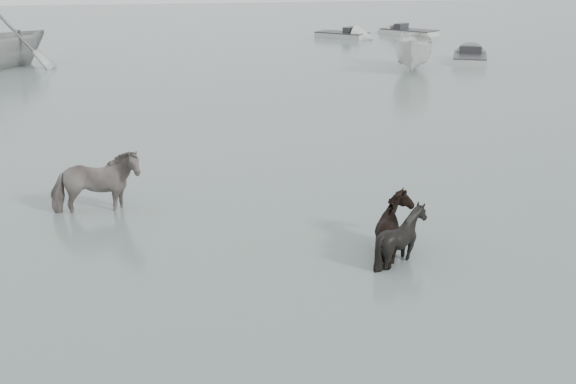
% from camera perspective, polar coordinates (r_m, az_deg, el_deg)
% --- Properties ---
extents(ground, '(140.00, 140.00, 0.00)m').
position_cam_1_polar(ground, '(13.28, 1.20, -5.53)').
color(ground, '#576862').
rests_on(ground, ground).
extents(pony_pinto, '(1.97, 0.97, 1.63)m').
position_cam_1_polar(pony_pinto, '(16.00, -15.03, 1.17)').
color(pony_pinto, black).
rests_on(pony_pinto, ground).
extents(pony_dark, '(1.40, 1.58, 1.44)m').
position_cam_1_polar(pony_dark, '(13.57, 8.83, -1.93)').
color(pony_dark, black).
rests_on(pony_dark, ground).
extents(pony_black, '(1.28, 1.17, 1.27)m').
position_cam_1_polar(pony_black, '(13.24, 8.98, -2.85)').
color(pony_black, black).
rests_on(pony_black, ground).
extents(rowboat_trail, '(7.62, 7.87, 3.17)m').
position_cam_1_polar(rowboat_trail, '(38.42, -21.67, 11.52)').
color(rowboat_trail, '#989B98').
rests_on(rowboat_trail, ground).
extents(boat_small, '(3.51, 5.05, 1.83)m').
position_cam_1_polar(boat_small, '(35.52, 9.97, 10.96)').
color(boat_small, silver).
rests_on(boat_small, ground).
extents(skiff_port, '(3.45, 5.11, 0.75)m').
position_cam_1_polar(skiff_port, '(38.72, 14.20, 10.48)').
color(skiff_port, '#A0A3A1').
rests_on(skiff_port, ground).
extents(skiff_mid, '(4.45, 4.33, 0.75)m').
position_cam_1_polar(skiff_mid, '(48.44, 4.32, 12.48)').
color(skiff_mid, '#A0A29F').
rests_on(skiff_mid, ground).
extents(skiff_star, '(4.54, 5.02, 0.75)m').
position_cam_1_polar(skiff_star, '(50.71, 9.55, 12.55)').
color(skiff_star, '#B6B6B1').
rests_on(skiff_star, ground).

